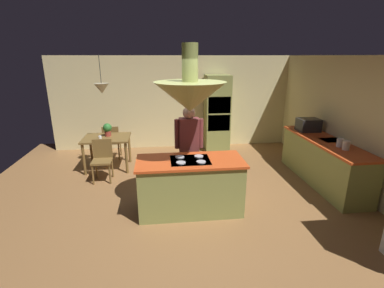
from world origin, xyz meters
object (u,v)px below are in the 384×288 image
Objects in this scene: dining_table at (107,142)px; chair_by_back_wall at (112,140)px; person_at_island at (189,145)px; canister_sugar at (340,143)px; cup_on_table at (100,138)px; canister_flour at (346,145)px; oven_tower at (217,113)px; chair_facing_island at (102,157)px; potted_plant_on_table at (107,129)px; microwave_on_counter at (308,125)px; kitchen_island at (190,185)px.

chair_by_back_wall is (0.00, 0.63, -0.15)m from dining_table.
canister_sugar is at bearing -6.21° from person_at_island.
cup_on_table is at bearing 83.29° from chair_by_back_wall.
canister_flour is 1.08× the size of canister_sugar.
oven_tower is 1.23× the size of person_at_island.
oven_tower is 1.98× the size of dining_table.
chair_facing_island is 4.74m from canister_flour.
person_at_island reaches higher than cup_on_table.
oven_tower is 6.85× the size of potted_plant_on_table.
person_at_island is 2.83m from canister_flour.
canister_sugar is (1.74, -2.88, -0.03)m from oven_tower.
chair_facing_island is 4.57m from microwave_on_counter.
canister_sugar is (2.84, 0.37, 0.53)m from kitchen_island.
chair_facing_island is at bearing 90.00° from chair_by_back_wall.
cup_on_table reaches higher than dining_table.
microwave_on_counter is (0.00, 1.35, 0.06)m from canister_flour.
dining_table is 1.19× the size of chair_by_back_wall.
microwave_on_counter is (1.74, -1.71, 0.03)m from oven_tower.
dining_table is 6.57× the size of canister_sugar.
dining_table is 4.59m from microwave_on_counter.
cup_on_table is (-0.10, 0.43, 0.30)m from chair_facing_island.
dining_table is 2.28m from person_at_island.
oven_tower reaches higher than chair_by_back_wall.
chair_facing_island is 9.67× the size of cup_on_table.
canister_sugar is (4.52, -1.83, 0.07)m from potted_plant_on_table.
microwave_on_counter is at bearing 90.00° from canister_flour.
microwave_on_counter is (4.54, -1.20, 0.55)m from chair_by_back_wall.
chair_facing_island is 1.89× the size of microwave_on_counter.
person_at_island is 2.80m from canister_sugar.
canister_sugar is (2.79, -0.30, 0.03)m from person_at_island.
microwave_on_counter reaches higher than cup_on_table.
canister_flour is at bearing -22.85° from dining_table.
potted_plant_on_table reaches higher than chair_by_back_wall.
dining_table is 2.26× the size of microwave_on_counter.
canister_flour reaches higher than kitchen_island.
kitchen_island is at bearing -172.63° from canister_sugar.
person_at_island is (0.05, 0.67, 0.50)m from kitchen_island.
chair_by_back_wall is at bearing 165.23° from microwave_on_counter.
microwave_on_counter is at bearing -7.09° from dining_table.
kitchen_island is 0.85× the size of oven_tower.
chair_facing_island is 5.12× the size of canister_flour.
chair_by_back_wall is 5.14m from canister_sugar.
microwave_on_counter is (4.64, -0.36, 0.25)m from cup_on_table.
cup_on_table is (-2.90, -1.35, -0.22)m from oven_tower.
oven_tower reaches higher than dining_table.
oven_tower is at bearing 24.95° from cup_on_table.
kitchen_island is 3.81× the size of microwave_on_counter.
dining_table is 0.29m from potted_plant_on_table.
kitchen_island is at bearing -176.23° from canister_flour.
chair_facing_island is at bearing -147.62° from oven_tower.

